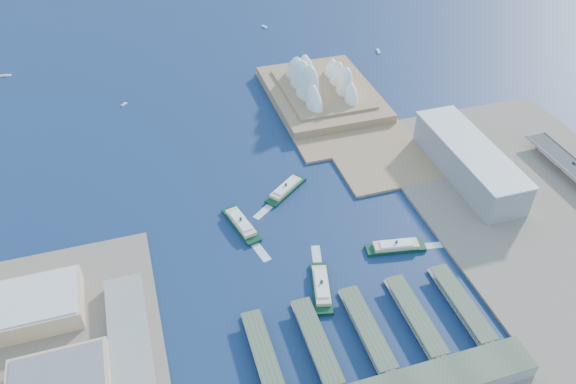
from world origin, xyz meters
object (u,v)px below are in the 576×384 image
object	(u,v)px
ferry_b	(286,188)
ferry_c	(321,285)
toaster_building	(469,161)
car_c	(574,163)
opera_house	(323,76)
ferry_d	(396,245)
ferry_a	(241,222)

from	to	relation	value
ferry_b	ferry_c	world-z (taller)	ferry_c
toaster_building	car_c	xyz separation A→B (m)	(109.00, -30.75, -4.93)
opera_house	ferry_d	bearing A→B (deg)	-95.85
car_c	ferry_c	bearing A→B (deg)	-166.98
opera_house	ferry_a	distance (m)	259.55
ferry_a	ferry_d	distance (m)	147.04
ferry_c	ferry_d	xyz separation A→B (m)	(81.54, 25.17, -0.19)
car_c	ferry_b	bearing A→B (deg)	168.10
car_c	opera_house	bearing A→B (deg)	130.78
car_c	ferry_d	bearing A→B (deg)	-168.50
ferry_b	ferry_d	distance (m)	130.81
ferry_b	ferry_d	world-z (taller)	ferry_d
toaster_building	ferry_d	world-z (taller)	toaster_building
ferry_b	ferry_d	bearing A→B (deg)	-4.01
toaster_building	ferry_c	xyz separation A→B (m)	(-199.91, -102.18, -15.12)
toaster_building	ferry_d	xyz separation A→B (m)	(-118.37, -77.01, -15.31)
toaster_building	ferry_a	distance (m)	247.20
ferry_b	opera_house	bearing A→B (deg)	111.83
opera_house	car_c	size ratio (longest dim) A/B	36.45
ferry_a	toaster_building	bearing A→B (deg)	-12.24
opera_house	ferry_d	distance (m)	279.74
ferry_c	ferry_d	size ratio (longest dim) A/B	1.04
ferry_d	opera_house	bearing A→B (deg)	3.85
toaster_building	ferry_b	distance (m)	193.52
opera_house	ferry_b	distance (m)	197.16
toaster_building	car_c	distance (m)	113.36
opera_house	ferry_b	size ratio (longest dim) A/B	3.28
toaster_building	ferry_d	size ratio (longest dim) A/B	2.82
ferry_a	ferry_d	xyz separation A→B (m)	(128.32, -71.80, -0.22)
toaster_building	car_c	bearing A→B (deg)	-15.75
toaster_building	ferry_b	xyz separation A→B (m)	(-190.18, 32.32, -15.32)
opera_house	ferry_c	bearing A→B (deg)	-109.99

